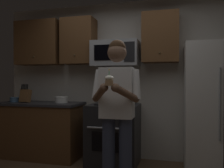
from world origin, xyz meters
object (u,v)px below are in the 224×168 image
bowl_small_colored (15,100)px  cupcake (109,80)px  knife_block (25,96)px  bowl_large_white (61,100)px  oven_range (114,134)px  refrigerator (219,109)px  microwave (116,54)px  person (117,106)px

bowl_small_colored → cupcake: (2.06, -1.24, 0.33)m
knife_block → bowl_large_white: bearing=8.2°
oven_range → bowl_small_colored: (-1.79, 0.01, 0.50)m
bowl_small_colored → refrigerator: bearing=-0.8°
bowl_small_colored → bowl_large_white: bearing=3.6°
microwave → person: size_ratio=0.42×
refrigerator → bowl_small_colored: bearing=179.2°
refrigerator → person: 1.51m
bowl_small_colored → cupcake: size_ratio=0.96×
bowl_small_colored → person: person is taller
bowl_large_white → bowl_small_colored: bearing=-176.4°
refrigerator → cupcake: size_ratio=10.35×
microwave → refrigerator: (1.50, -0.16, -0.82)m
knife_block → microwave: bearing=5.5°
oven_range → knife_block: 1.65m
refrigerator → bowl_large_white: bearing=177.6°
oven_range → refrigerator: 1.56m
cupcake → oven_range: bearing=102.3°
bowl_small_colored → person: (2.06, -0.91, 0.03)m
bowl_large_white → bowl_small_colored: bowl_large_white is taller
bowl_large_white → bowl_small_colored: 0.87m
bowl_large_white → cupcake: cupcake is taller
person → cupcake: size_ratio=10.13×
refrigerator → knife_block: size_ratio=5.63×
oven_range → person: size_ratio=0.53×
oven_range → microwave: 1.26m
knife_block → person: size_ratio=0.18×
bowl_small_colored → person: bearing=-23.9°
oven_range → bowl_small_colored: 1.86m
refrigerator → bowl_small_colored: size_ratio=10.74×
oven_range → cupcake: (0.27, -1.24, 0.83)m
knife_block → person: person is taller
microwave → bowl_large_white: size_ratio=3.36×
oven_range → cupcake: 1.51m
oven_range → bowl_large_white: 1.06m
cupcake → microwave: bearing=101.2°
microwave → person: 1.28m
microwave → refrigerator: bearing=-6.0°
knife_block → cupcake: 2.20m
oven_range → knife_block: bearing=-178.9°
knife_block → cupcake: (1.82, -1.21, 0.26)m
refrigerator → bowl_small_colored: (-3.29, 0.05, 0.06)m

